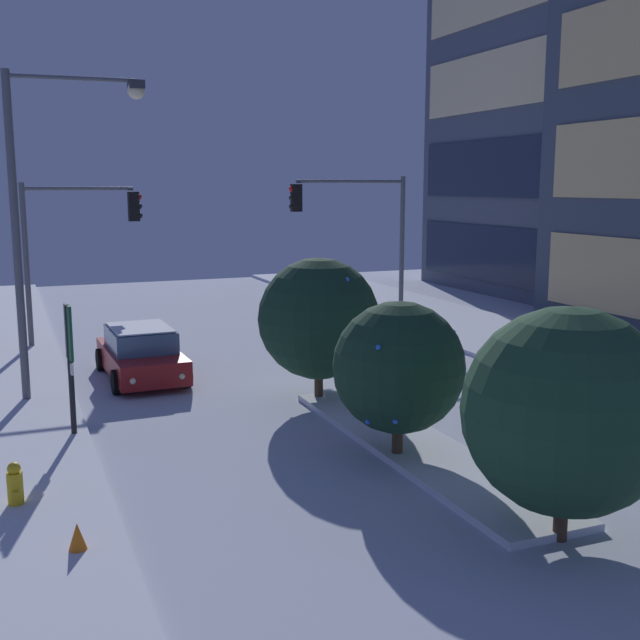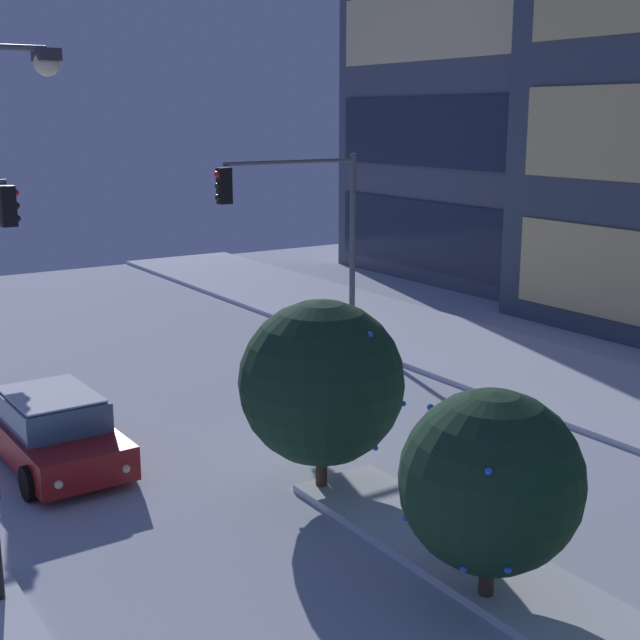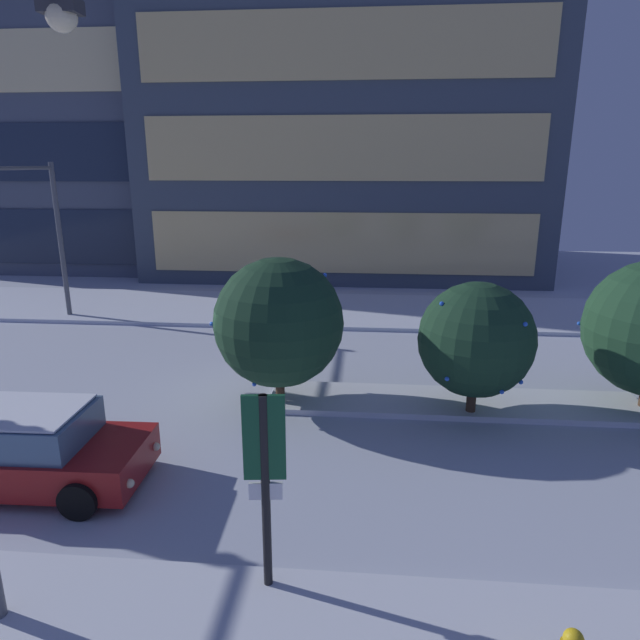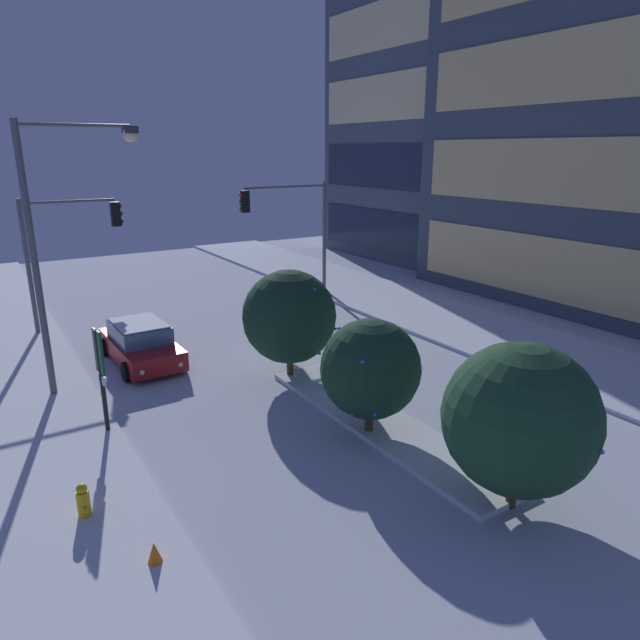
{
  "view_description": "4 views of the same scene",
  "coord_description": "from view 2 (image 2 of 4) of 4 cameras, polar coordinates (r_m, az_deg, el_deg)",
  "views": [
    {
      "loc": [
        18.34,
        -7.57,
        5.41
      ],
      "look_at": [
        -0.96,
        0.3,
        1.79
      ],
      "focal_mm": 43.59,
      "sensor_mm": 36.0,
      "label": 1
    },
    {
      "loc": [
        13.4,
        -8.81,
        6.87
      ],
      "look_at": [
        -1.06,
        0.71,
        2.83
      ],
      "focal_mm": 49.23,
      "sensor_mm": 36.0,
      "label": 2
    },
    {
      "loc": [
        2.72,
        -12.7,
        5.71
      ],
      "look_at": [
        1.45,
        1.7,
        1.63
      ],
      "focal_mm": 31.19,
      "sensor_mm": 36.0,
      "label": 3
    },
    {
      "loc": [
        15.93,
        -8.86,
        7.3
      ],
      "look_at": [
        1.45,
        0.28,
        2.11
      ],
      "focal_mm": 31.7,
      "sensor_mm": 36.0,
      "label": 4
    }
  ],
  "objects": [
    {
      "name": "decorated_tree_median",
      "position": [
        15.98,
        0.1,
        -4.09
      ],
      "size": [
        3.06,
        3.04,
        3.66
      ],
      "color": "#473323",
      "rests_on": "ground"
    },
    {
      "name": "car_near",
      "position": [
        18.52,
        -16.98,
        -6.87
      ],
      "size": [
        4.52,
        2.16,
        1.49
      ],
      "rotation": [
        0.0,
        0.0,
        0.02
      ],
      "color": "maroon",
      "rests_on": "ground"
    },
    {
      "name": "curb_strip_far",
      "position": [
        23.08,
        18.42,
        -4.69
      ],
      "size": [
        52.0,
        5.2,
        0.14
      ],
      "primitive_type": "cube",
      "color": "silver",
      "rests_on": "ground"
    },
    {
      "name": "median_strip",
      "position": [
        14.05,
        11.61,
        -16.09
      ],
      "size": [
        9.0,
        1.8,
        0.14
      ],
      "primitive_type": "cube",
      "color": "silver",
      "rests_on": "ground"
    },
    {
      "name": "traffic_light_corner_far_left",
      "position": [
        26.15,
        -1.36,
        6.97
      ],
      "size": [
        0.32,
        4.79,
        5.76
      ],
      "rotation": [
        0.0,
        0.0,
        -1.57
      ],
      "color": "#565960",
      "rests_on": "ground"
    },
    {
      "name": "office_tower_secondary",
      "position": [
        39.24,
        12.53,
        17.99
      ],
      "size": [
        13.12,
        8.8,
        20.78
      ],
      "color": "#4C5466",
      "rests_on": "ground"
    },
    {
      "name": "decorated_tree_left_of_median",
      "position": [
        12.69,
        11.05,
        -10.24
      ],
      "size": [
        2.62,
        2.62,
        3.2
      ],
      "color": "#473323",
      "rests_on": "ground"
    },
    {
      "name": "ground",
      "position": [
        17.45,
        -0.03,
        -10.04
      ],
      "size": [
        52.0,
        52.0,
        0.0
      ],
      "primitive_type": "plane",
      "color": "silver"
    }
  ]
}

